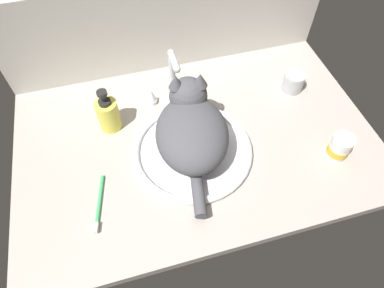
{
  "coord_description": "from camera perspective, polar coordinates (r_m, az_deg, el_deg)",
  "views": [
    {
      "loc": [
        -17.97,
        -58.35,
        85.02
      ],
      "look_at": [
        -2.8,
        -4.0,
        7.0
      ],
      "focal_mm": 31.14,
      "sensor_mm": 36.0,
      "label": 1
    }
  ],
  "objects": [
    {
      "name": "countertop",
      "position": [
        1.03,
        0.9,
        0.28
      ],
      "size": [
        108.99,
        69.52,
        3.0
      ],
      "primitive_type": "cube",
      "color": "#ADA399",
      "rests_on": "ground"
    },
    {
      "name": "backsplash_wall",
      "position": [
        1.17,
        -4.15,
        18.87
      ],
      "size": [
        108.99,
        2.4,
        35.05
      ],
      "primitive_type": "cube",
      "color": "beige",
      "rests_on": "ground"
    },
    {
      "name": "sink_basin",
      "position": [
        0.99,
        0.0,
        -1.02
      ],
      "size": [
        35.87,
        35.87,
        2.3
      ],
      "color": "white",
      "rests_on": "countertop"
    },
    {
      "name": "faucet",
      "position": [
        1.08,
        -3.21,
        10.43
      ],
      "size": [
        17.9,
        10.28,
        20.12
      ],
      "color": "silver",
      "rests_on": "countertop"
    },
    {
      "name": "cat",
      "position": [
        0.93,
        -0.14,
        3.06
      ],
      "size": [
        24.53,
        39.03,
        18.67
      ],
      "color": "#4C4C51",
      "rests_on": "sink_basin"
    },
    {
      "name": "pill_bottle",
      "position": [
        1.05,
        23.96,
        -0.52
      ],
      "size": [
        6.18,
        6.18,
        7.9
      ],
      "color": "white",
      "rests_on": "countertop"
    },
    {
      "name": "metal_jar",
      "position": [
        1.19,
        16.95,
        10.16
      ],
      "size": [
        7.0,
        7.0,
        6.57
      ],
      "color": "#B2B5BA",
      "rests_on": "countertop"
    },
    {
      "name": "soap_pump_bottle",
      "position": [
        1.04,
        -14.15,
        4.98
      ],
      "size": [
        6.7,
        6.7,
        15.17
      ],
      "color": "#E5DB4C",
      "rests_on": "countertop"
    },
    {
      "name": "toothbrush",
      "position": [
        0.94,
        -15.63,
        -9.97
      ],
      "size": [
        4.78,
        16.61,
        1.7
      ],
      "color": "#3FB266",
      "rests_on": "countertop"
    }
  ]
}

